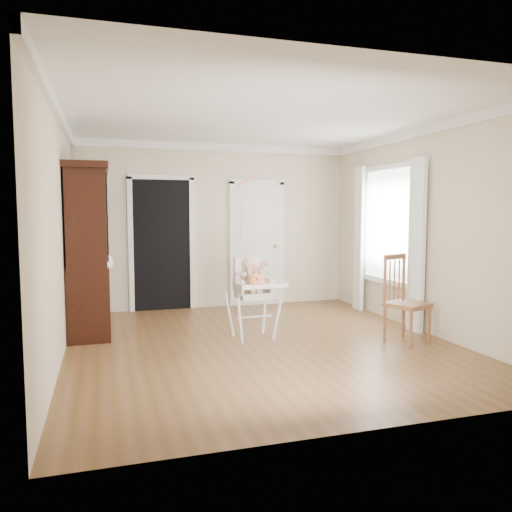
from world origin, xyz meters
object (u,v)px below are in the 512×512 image
object	(u,v)px
dining_chair	(405,302)
cake	(257,280)
sippy_cup	(237,278)
china_cabinet	(88,250)
high_chair	(253,288)

from	to	relation	value
dining_chair	cake	bearing A→B (deg)	143.55
cake	dining_chair	distance (m)	1.83
sippy_cup	china_cabinet	distance (m)	2.02
china_cabinet	dining_chair	distance (m)	4.06
sippy_cup	dining_chair	world-z (taller)	dining_chair
cake	sippy_cup	bearing A→B (deg)	147.22
high_chair	cake	distance (m)	0.28
cake	china_cabinet	bearing A→B (deg)	150.11
cake	sippy_cup	distance (m)	0.25
cake	dining_chair	size ratio (longest dim) A/B	0.23
high_chair	dining_chair	world-z (taller)	dining_chair
sippy_cup	china_cabinet	world-z (taller)	china_cabinet
high_chair	cake	bearing A→B (deg)	-98.78
sippy_cup	cake	bearing A→B (deg)	-32.78
high_chair	dining_chair	xyz separation A→B (m)	(1.72, -0.72, -0.14)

